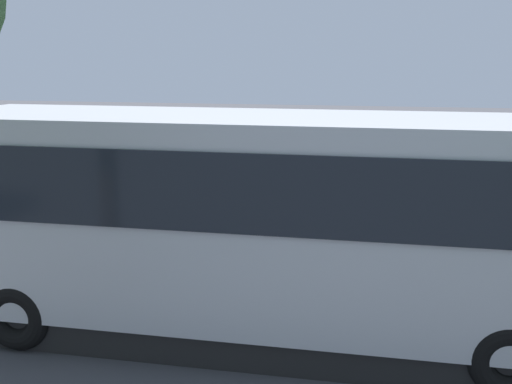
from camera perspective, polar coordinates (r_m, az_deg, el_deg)
ground_plane at (r=15.31m, az=1.53°, el=-3.87°), size 80.00×80.00×0.00m
tour_bus at (r=9.59m, az=0.47°, el=-3.15°), size 9.31×2.66×3.25m
spectator_far_left at (r=12.24m, az=9.27°, el=-3.25°), size 0.58×0.37×1.66m
spectator_left at (r=12.69m, az=4.50°, el=-2.26°), size 0.57×0.38×1.76m
spectator_centre at (r=12.54m, az=-1.76°, el=-2.22°), size 0.57×0.39×1.82m
parked_motorcycle_silver at (r=12.31m, az=-6.38°, el=-5.49°), size 2.04×0.66×0.99m
parked_motorcycle_dark at (r=11.85m, az=10.50°, el=-6.29°), size 2.05×0.58×0.99m
stunt_motorcycle at (r=18.29m, az=-7.25°, el=1.79°), size 2.04×0.62×1.66m
bay_line_a at (r=16.48m, az=17.16°, el=-3.27°), size 0.31×4.30×0.01m
bay_line_b at (r=16.43m, az=7.63°, el=-2.88°), size 0.28×3.70×0.01m
bay_line_c at (r=16.84m, az=-1.68°, el=-2.43°), size 0.30×3.92×0.01m
bay_line_d at (r=17.66m, az=-10.33°, el=-1.95°), size 0.30×4.11×0.01m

